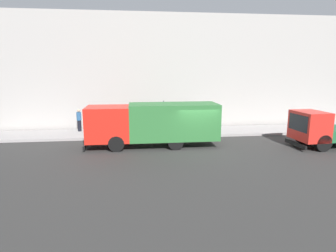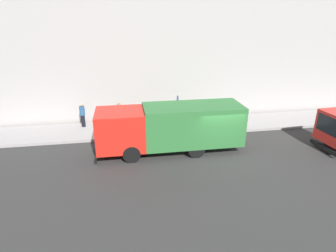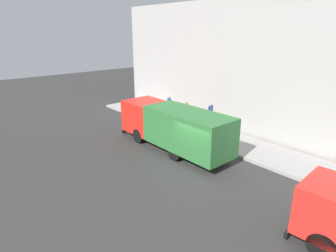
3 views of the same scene
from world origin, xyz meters
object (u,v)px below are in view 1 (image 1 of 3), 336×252
(street_sign_post, at_px, (164,115))
(pedestrian_standing, at_px, (79,120))
(small_flatbed_truck, at_px, (325,130))
(large_utility_truck, at_px, (153,122))
(pedestrian_walking, at_px, (112,120))
(pedestrian_third, at_px, (109,122))

(street_sign_post, bearing_deg, pedestrian_standing, 72.59)
(small_flatbed_truck, relative_size, street_sign_post, 2.11)
(pedestrian_standing, distance_m, street_sign_post, 6.74)
(small_flatbed_truck, distance_m, pedestrian_standing, 17.44)
(large_utility_truck, distance_m, pedestrian_standing, 7.10)
(pedestrian_walking, distance_m, pedestrian_third, 0.71)
(large_utility_truck, relative_size, street_sign_post, 3.36)
(large_utility_truck, relative_size, pedestrian_third, 4.92)
(large_utility_truck, bearing_deg, small_flatbed_truck, -97.57)
(pedestrian_standing, bearing_deg, large_utility_truck, -19.02)
(small_flatbed_truck, height_order, pedestrian_standing, small_flatbed_truck)
(large_utility_truck, distance_m, street_sign_post, 2.63)
(pedestrian_standing, xyz_separation_m, street_sign_post, (-2.01, -6.41, 0.57))
(small_flatbed_truck, bearing_deg, pedestrian_standing, 66.39)
(street_sign_post, bearing_deg, large_utility_truck, 159.55)
(pedestrian_third, bearing_deg, large_utility_truck, -77.85)
(pedestrian_third, bearing_deg, pedestrian_standing, 125.46)
(pedestrian_standing, relative_size, street_sign_post, 0.69)
(small_flatbed_truck, bearing_deg, street_sign_post, 64.81)
(small_flatbed_truck, relative_size, pedestrian_walking, 3.06)
(pedestrian_walking, distance_m, pedestrian_standing, 2.59)
(small_flatbed_truck, height_order, pedestrian_walking, small_flatbed_truck)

